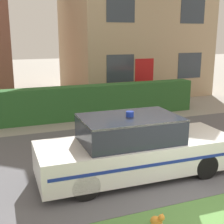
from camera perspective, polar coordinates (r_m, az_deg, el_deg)
ground_plane at (r=6.27m, az=19.08°, el=-17.86°), size 80.00×80.00×0.00m
road_strip at (r=8.87m, az=4.45°, el=-7.37°), size 28.00×5.56×0.01m
garden_hedge at (r=12.20m, az=-6.66°, el=1.66°), size 10.15×0.64×1.30m
police_car at (r=7.24m, az=4.18°, el=-6.58°), size 4.61×1.69×1.56m
cat at (r=5.72m, az=8.32°, el=-19.14°), size 0.24×0.34×0.29m
house_right at (r=18.49m, az=3.50°, el=16.74°), size 7.45×6.50×8.12m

